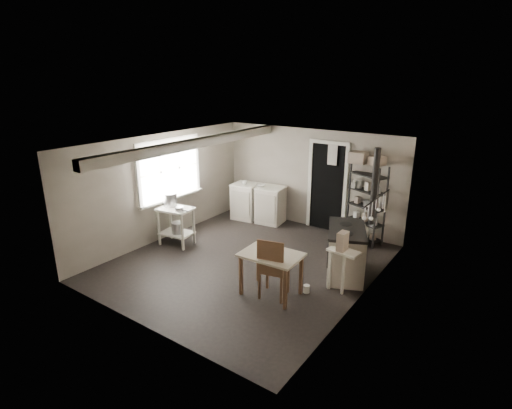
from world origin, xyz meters
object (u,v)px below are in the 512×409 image
Objects in this scene: base_cabinets at (258,202)px; stove at (346,252)px; shelf_rack at (367,199)px; chair at (274,269)px; flour_sack at (358,234)px; prep_table at (176,226)px; work_table at (271,273)px; stockpot at (170,200)px.

base_cabinets is 1.20× the size of stove.
shelf_rack reaches higher than chair.
shelf_rack is 0.75m from flour_sack.
flour_sack is at bearing -75.44° from shelf_rack.
prep_table is 0.85× the size of work_table.
stove reaches higher than work_table.
chair reaches higher than stove.
base_cabinets reaches higher than prep_table.
prep_table is 0.77× the size of chair.
shelf_rack reaches higher than stockpot.
shelf_rack is at bearing 35.31° from stockpot.
base_cabinets is 3.59m from chair.
base_cabinets is 2.69m from shelf_rack.
flour_sack is at bearing 34.81° from prep_table.
stockpot reaches higher than chair.
shelf_rack reaches higher than flour_sack.
prep_table is 0.47× the size of shelf_rack.
base_cabinets is 0.79× the size of shelf_rack.
stove is 1.52m from work_table.
stove is at bearing -34.23° from base_cabinets.
stockpot is 0.18× the size of shelf_rack.
shelf_rack is 3.30× the size of flour_sack.
base_cabinets is (0.57, 2.21, 0.06)m from prep_table.
stove is at bearing 12.53° from prep_table.
chair is 2.82m from flour_sack.
flour_sack is at bearing 81.55° from work_table.
chair reaches higher than work_table.
work_table is (-0.72, -1.34, -0.06)m from stove.
chair is at bearing -11.62° from prep_table.
stockpot is at bearing 154.87° from chair.
shelf_rack is at bearing 69.53° from chair.
chair is (2.82, -0.58, 0.08)m from prep_table.
shelf_rack is at bearing 81.58° from work_table.
chair reaches higher than flour_sack.
chair is at bearing -74.37° from shelf_rack.
stockpot is 2.34m from base_cabinets.
chair is at bearing -58.96° from base_cabinets.
stove is at bearing 51.06° from chair.
stove is 1.19× the size of work_table.
prep_table is at bearing -14.22° from stockpot.
chair is (0.07, -0.01, 0.10)m from work_table.
prep_table is at bearing 155.02° from chair.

